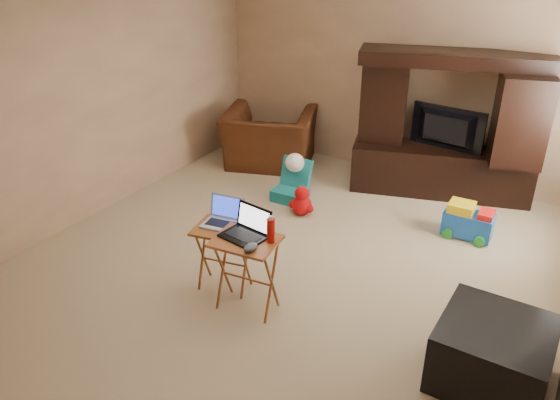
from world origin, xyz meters
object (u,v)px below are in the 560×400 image
Objects in this scene: tray_table_right at (247,274)px; laptop_left at (221,214)px; push_toy at (469,220)px; mouse_right at (251,248)px; entertainment_center at (446,126)px; television at (445,130)px; laptop_right at (242,225)px; child_rocker at (290,181)px; tray_table_left at (224,258)px; recliner at (269,139)px; ottoman at (493,354)px; plush_toy at (302,200)px; water_bottle at (271,231)px; mouse_left at (235,234)px.

laptop_left is at bearing 149.45° from tray_table_right.
push_toy is 2.71m from mouse_right.
entertainment_center reaches higher than mouse_right.
television reaches higher than laptop_right.
child_rocker is 1.93m from tray_table_left.
recliner reaches higher than child_rocker.
child_rocker is 0.96× the size of push_toy.
tray_table_right reaches higher than push_toy.
ottoman is 2.37m from tray_table_left.
laptop_left is at bearing -80.62° from child_rocker.
ottoman is at bearing -32.78° from plush_toy.
recliner is 8.46× the size of mouse_right.
child_rocker is (-1.50, -1.14, -0.63)m from entertainment_center.
entertainment_center is 3.21m from laptop_left.
ottoman is at bearing -72.74° from push_toy.
recliner is at bearing 126.33° from laptop_right.
entertainment_center is at bearing -84.19° from television.
ottoman is (2.76, -1.84, -0.00)m from child_rocker.
laptop_left is at bearing -88.29° from plush_toy.
entertainment_center is at bearing 168.74° from recliner.
laptop_right is at bearing -175.05° from ottoman.
water_bottle is (0.24, 0.06, -0.01)m from laptop_right.
television is 6.94× the size of mouse_left.
entertainment_center is at bearing 73.49° from mouse_left.
tray_table_right is at bearing -33.98° from laptop_left.
laptop_right is at bearing -120.85° from entertainment_center.
recliner is 1.72× the size of tray_table_right.
plush_toy is (0.31, -0.27, -0.07)m from child_rocker.
laptop_right is 1.70× the size of water_bottle.
laptop_left is at bearing -179.45° from ottoman.
television is 3.23m from tray_table_left.
ottoman is at bearing 119.02° from television.
tray_table_left is 0.44m from laptop_left.
entertainment_center is 3.40× the size of tray_table_left.
recliner reaches higher than tray_table_right.
entertainment_center is at bearing 60.00° from laptop_left.
plush_toy is at bearing 106.42° from mouse_right.
television reaches higher than recliner.
laptop_left is 2.58× the size of mouse_left.
entertainment_center is at bearing 70.77° from tray_table_right.
laptop_right reaches higher than recliner.
laptop_right is (-0.04, 0.02, 0.47)m from tray_table_right.
entertainment_center is 3.31m from tray_table_right.
tray_table_right is at bearing -121.75° from push_toy.
tray_table_right is (1.54, -2.85, -0.04)m from recliner.
child_rocker is 2.35× the size of water_bottle.
push_toy is 2.71m from tray_table_left.
water_bottle is (0.36, 0.00, 0.14)m from mouse_left.
television is 1.25m from push_toy.
laptop_right is at bearing 147.65° from tray_table_right.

